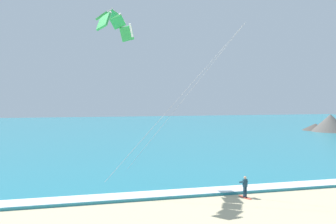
# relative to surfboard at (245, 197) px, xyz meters

# --- Properties ---
(sea) EXTENTS (200.00, 120.00, 0.20)m
(sea) POSITION_rel_surfboard_xyz_m (4.52, 60.91, 0.07)
(sea) COLOR teal
(sea) RESTS_ON ground
(surf_foam) EXTENTS (200.00, 1.82, 0.04)m
(surf_foam) POSITION_rel_surfboard_xyz_m (4.52, 1.91, 0.19)
(surf_foam) COLOR white
(surf_foam) RESTS_ON sea
(surfboard) EXTENTS (0.83, 1.47, 0.09)m
(surfboard) POSITION_rel_surfboard_xyz_m (0.00, 0.00, 0.00)
(surfboard) COLOR #E04C38
(surfboard) RESTS_ON ground
(kitesurfer) EXTENTS (0.62, 0.62, 1.69)m
(kitesurfer) POSITION_rel_surfboard_xyz_m (-0.01, 0.02, 0.91)
(kitesurfer) COLOR #143347
(kitesurfer) RESTS_ON ground
(kite_primary) EXTENTS (11.38, 7.26, 14.02)m
(kite_primary) POSITION_rel_surfboard_xyz_m (-9.69, 5.01, 14.20)
(kite_primary) COLOR green
(headland_right) EXTENTS (8.96, 11.36, 4.18)m
(headland_right) POSITION_rel_surfboard_xyz_m (42.49, 43.84, 1.60)
(headland_right) COLOR #56514C
(headland_right) RESTS_ON ground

